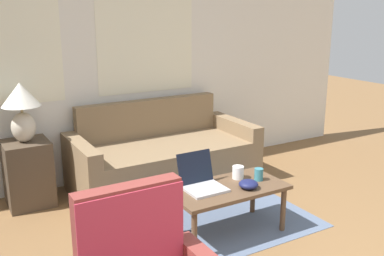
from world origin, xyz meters
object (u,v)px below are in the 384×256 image
(table_lamp, at_px, (21,106))
(laptop, at_px, (201,181))
(cup_yellow, at_px, (259,174))
(coffee_table, at_px, (227,192))
(cup_navy, at_px, (238,172))
(couch, at_px, (162,159))
(snack_bowl, at_px, (248,184))

(table_lamp, bearing_deg, laptop, -50.63)
(laptop, bearing_deg, cup_yellow, -11.31)
(table_lamp, xyz_separation_m, coffee_table, (1.26, -1.39, -0.59))
(table_lamp, bearing_deg, cup_yellow, -41.92)
(coffee_table, xyz_separation_m, laptop, (-0.19, 0.08, 0.11))
(cup_navy, height_order, cup_yellow, cup_navy)
(cup_yellow, bearing_deg, laptop, 168.69)
(couch, bearing_deg, cup_yellow, -78.17)
(table_lamp, distance_m, coffee_table, 1.97)
(couch, xyz_separation_m, cup_navy, (0.14, -1.14, 0.19))
(laptop, xyz_separation_m, cup_yellow, (0.49, -0.10, -0.01))
(coffee_table, bearing_deg, cup_navy, 29.76)
(cup_navy, bearing_deg, cup_yellow, -43.88)
(table_lamp, relative_size, coffee_table, 0.57)
(cup_navy, bearing_deg, couch, 97.00)
(laptop, bearing_deg, couch, 78.78)
(couch, height_order, laptop, couch)
(table_lamp, height_order, cup_navy, table_lamp)
(couch, relative_size, cup_navy, 17.57)
(couch, height_order, snack_bowl, couch)
(coffee_table, height_order, snack_bowl, snack_bowl)
(table_lamp, xyz_separation_m, cup_yellow, (1.57, -1.41, -0.49))
(couch, distance_m, table_lamp, 1.48)
(cup_yellow, bearing_deg, table_lamp, 138.08)
(cup_navy, bearing_deg, table_lamp, 138.25)
(table_lamp, distance_m, cup_yellow, 2.16)
(table_lamp, relative_size, snack_bowl, 3.47)
(cup_navy, distance_m, cup_yellow, 0.17)
(coffee_table, bearing_deg, snack_bowl, -42.09)
(coffee_table, relative_size, cup_yellow, 9.27)
(cup_yellow, bearing_deg, couch, 101.83)
(laptop, height_order, snack_bowl, laptop)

